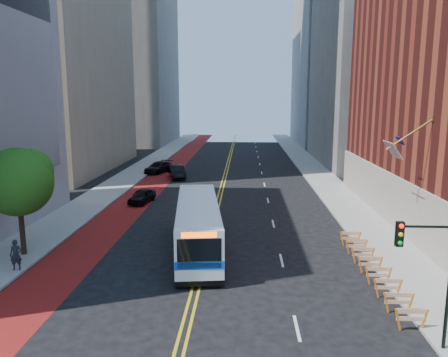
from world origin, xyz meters
TOP-DOWN VIEW (x-y plane):
  - ground at (0.00, 0.00)m, footprint 160.00×160.00m
  - sidewalk_left at (-12.00, 30.00)m, footprint 4.00×140.00m
  - sidewalk_right at (12.00, 30.00)m, footprint 4.00×140.00m
  - bus_lane_paint at (-8.10, 30.00)m, footprint 3.60×140.00m
  - center_line_inner at (-0.18, 30.00)m, footprint 0.14×140.00m
  - center_line_outer at (0.18, 30.00)m, footprint 0.14×140.00m
  - lane_dashes at (4.80, 38.00)m, footprint 0.14×98.20m
  - midrise_right_near at (23.00, 48.00)m, footprint 18.00×26.00m
  - midrise_right_far at (24.00, 78.00)m, footprint 20.00×28.00m
  - construction_barriers at (9.60, 3.42)m, footprint 1.42×10.91m
  - street_tree at (-11.24, 6.04)m, footprint 4.20×4.20m
  - traffic_signal at (9.41, -3.51)m, footprint 2.21×0.34m
  - transit_bus at (-0.50, 7.59)m, footprint 4.00×12.13m
  - car_a at (-7.21, 20.47)m, footprint 2.27×4.11m
  - car_b at (-5.89, 33.54)m, footprint 2.98×5.10m
  - car_c at (-8.98, 37.51)m, footprint 3.66×5.39m
  - pedestrian at (-10.40, 3.42)m, footprint 0.71×0.53m

SIDE VIEW (x-z plane):
  - ground at x=0.00m, z-range 0.00..0.00m
  - center_line_inner at x=-0.18m, z-range 0.00..0.01m
  - center_line_outer at x=0.18m, z-range 0.00..0.01m
  - bus_lane_paint at x=-8.10m, z-range 0.00..0.01m
  - lane_dashes at x=4.80m, z-range 0.00..0.01m
  - sidewalk_left at x=-12.00m, z-range 0.00..0.15m
  - sidewalk_right at x=12.00m, z-range 0.00..0.15m
  - car_a at x=-7.21m, z-range 0.00..1.32m
  - construction_barriers at x=9.60m, z-range 0.17..1.18m
  - car_c at x=-8.98m, z-range 0.00..1.45m
  - car_b at x=-5.89m, z-range 0.00..1.59m
  - pedestrian at x=-10.40m, z-range 0.15..1.92m
  - transit_bus at x=-0.50m, z-range 0.07..3.34m
  - traffic_signal at x=9.41m, z-range 1.18..6.26m
  - street_tree at x=-11.24m, z-range 1.56..8.26m
  - midrise_right_near at x=23.00m, z-range 0.00..40.00m
  - midrise_right_far at x=24.00m, z-range 0.00..55.00m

